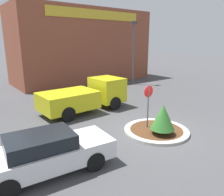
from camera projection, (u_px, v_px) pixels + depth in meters
name	position (u px, v px, depth m)	size (l,w,h in m)	color
ground_plane	(156.00, 132.00, 11.28)	(120.00, 120.00, 0.00)	#474749
traffic_island	(156.00, 130.00, 11.26)	(3.30, 3.30, 0.13)	#BCB7AD
stop_sign	(148.00, 100.00, 11.17)	(0.61, 0.07, 2.39)	#4C4C51
island_shrub	(163.00, 117.00, 10.48)	(1.17, 1.17, 1.49)	brown
utility_truck	(86.00, 96.00, 14.45)	(5.81, 2.57, 2.04)	gold
storefront_building	(83.00, 46.00, 24.95)	(15.30, 6.07, 7.91)	brown
parked_sedan_white	(46.00, 153.00, 7.61)	(4.79, 2.17, 1.49)	silver
light_pole	(134.00, 48.00, 22.59)	(0.70, 0.30, 6.45)	#4C4C51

